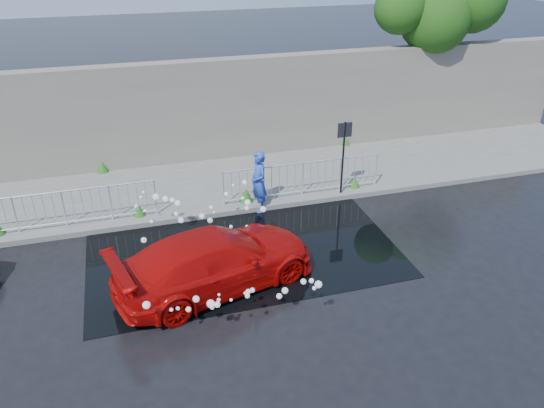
# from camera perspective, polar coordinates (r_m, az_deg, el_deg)

# --- Properties ---
(ground) EXTENTS (90.00, 90.00, 0.00)m
(ground) POSITION_cam_1_polar(r_m,az_deg,el_deg) (13.29, -4.32, -7.44)
(ground) COLOR black
(ground) RESTS_ON ground
(pavement) EXTENTS (30.00, 4.00, 0.15)m
(pavement) POSITION_cam_1_polar(r_m,az_deg,el_deg) (17.53, -7.85, 1.92)
(pavement) COLOR #5B5A56
(pavement) RESTS_ON ground
(curb) EXTENTS (30.00, 0.25, 0.16)m
(curb) POSITION_cam_1_polar(r_m,az_deg,el_deg) (15.76, -6.68, -1.11)
(curb) COLOR #5B5A56
(curb) RESTS_ON ground
(retaining_wall) EXTENTS (30.00, 0.60, 3.50)m
(retaining_wall) POSITION_cam_1_polar(r_m,az_deg,el_deg) (18.88, -9.30, 9.72)
(retaining_wall) COLOR #686157
(retaining_wall) RESTS_ON pavement
(puddle) EXTENTS (8.00, 5.00, 0.01)m
(puddle) POSITION_cam_1_polar(r_m,az_deg,el_deg) (14.19, -3.21, -4.86)
(puddle) COLOR black
(puddle) RESTS_ON ground
(sign_post) EXTENTS (0.45, 0.06, 2.50)m
(sign_post) POSITION_cam_1_polar(r_m,az_deg,el_deg) (16.25, 7.72, 6.15)
(sign_post) COLOR black
(sign_post) RESTS_ON ground
(tree) EXTENTS (5.17, 2.64, 6.43)m
(tree) POSITION_cam_1_polar(r_m,az_deg,el_deg) (21.82, 17.97, 19.21)
(tree) COLOR #332114
(tree) RESTS_ON ground
(railing_left) EXTENTS (5.05, 0.05, 1.10)m
(railing_left) POSITION_cam_1_polar(r_m,az_deg,el_deg) (15.75, -21.50, -0.34)
(railing_left) COLOR silver
(railing_left) RESTS_ON pavement
(railing_right) EXTENTS (5.05, 0.05, 1.10)m
(railing_right) POSITION_cam_1_polar(r_m,az_deg,el_deg) (16.44, 3.31, 2.87)
(railing_right) COLOR silver
(railing_right) RESTS_ON pavement
(weeds) EXTENTS (12.17, 3.93, 0.42)m
(weeds) POSITION_cam_1_polar(r_m,az_deg,el_deg) (16.90, -8.62, 1.79)
(weeds) COLOR #134A17
(weeds) RESTS_ON pavement
(water_spray) EXTENTS (3.64, 5.49, 0.95)m
(water_spray) POSITION_cam_1_polar(r_m,az_deg,el_deg) (13.16, -6.37, -3.89)
(water_spray) COLOR white
(water_spray) RESTS_ON ground
(red_car) EXTENTS (5.19, 3.19, 1.41)m
(red_car) POSITION_cam_1_polar(r_m,az_deg,el_deg) (12.54, -6.06, -6.06)
(red_car) COLOR #AD0806
(red_car) RESTS_ON ground
(person) EXTENTS (0.55, 0.75, 1.88)m
(person) POSITION_cam_1_polar(r_m,az_deg,el_deg) (15.64, -1.44, 2.38)
(person) COLOR blue
(person) RESTS_ON ground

